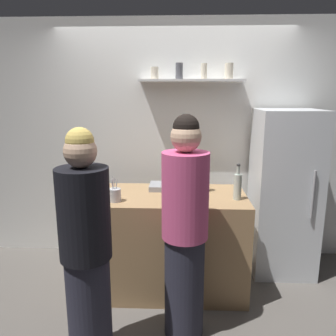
{
  "coord_description": "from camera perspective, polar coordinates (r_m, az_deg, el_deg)",
  "views": [
    {
      "loc": [
        0.08,
        -2.44,
        1.83
      ],
      "look_at": [
        -0.04,
        0.47,
        1.17
      ],
      "focal_mm": 35.59,
      "sensor_mm": 36.0,
      "label": 1
    }
  ],
  "objects": [
    {
      "name": "wine_bottle_green_glass",
      "position": [
        2.92,
        -12.97,
        -3.02
      ],
      "size": [
        0.07,
        0.07,
        0.34
      ],
      "color": "#19471E",
      "rests_on": "counter"
    },
    {
      "name": "counter",
      "position": [
        3.22,
        0.0,
        -12.42
      ],
      "size": [
        1.43,
        0.75,
        0.92
      ],
      "primitive_type": "cube",
      "color": "#9E7A51",
      "rests_on": "ground"
    },
    {
      "name": "water_bottle_plastic",
      "position": [
        3.14,
        6.14,
        -2.03
      ],
      "size": [
        0.08,
        0.08,
        0.25
      ],
      "color": "silver",
      "rests_on": "counter"
    },
    {
      "name": "back_wall_assembly",
      "position": [
        3.72,
        1.07,
        4.64
      ],
      "size": [
        4.8,
        0.32,
        2.6
      ],
      "color": "white",
      "rests_on": "ground"
    },
    {
      "name": "refrigerator",
      "position": [
        3.59,
        19.2,
        -4.04
      ],
      "size": [
        0.61,
        0.62,
        1.67
      ],
      "color": "silver",
      "rests_on": "ground"
    },
    {
      "name": "person_blonde",
      "position": [
        2.33,
        -13.83,
        -13.79
      ],
      "size": [
        0.34,
        0.34,
        1.63
      ],
      "rotation": [
        0.0,
        0.0,
        4.15
      ],
      "color": "#262633",
      "rests_on": "ground"
    },
    {
      "name": "wine_bottle_pale_glass",
      "position": [
        2.95,
        11.83,
        -3.02
      ],
      "size": [
        0.07,
        0.07,
        0.32
      ],
      "color": "#B2BFB2",
      "rests_on": "counter"
    },
    {
      "name": "baking_pan",
      "position": [
        3.22,
        -0.12,
        -3.19
      ],
      "size": [
        0.34,
        0.24,
        0.05
      ],
      "primitive_type": "cube",
      "color": "gray",
      "rests_on": "counter"
    },
    {
      "name": "person_pink_top",
      "position": [
        2.48,
        2.9,
        -10.78
      ],
      "size": [
        0.34,
        0.34,
        1.69
      ],
      "rotation": [
        0.0,
        0.0,
        4.68
      ],
      "color": "#262633",
      "rests_on": "ground"
    },
    {
      "name": "ground_plane",
      "position": [
        3.05,
        0.33,
        -24.13
      ],
      "size": [
        5.28,
        5.28,
        0.0
      ],
      "primitive_type": "plane",
      "color": "#59544F"
    },
    {
      "name": "utensil_holder",
      "position": [
        2.89,
        -9.07,
        -4.56
      ],
      "size": [
        0.1,
        0.1,
        0.22
      ],
      "color": "#B2B2B7",
      "rests_on": "counter"
    },
    {
      "name": "wine_bottle_amber_glass",
      "position": [
        2.82,
        4.59,
        -3.82
      ],
      "size": [
        0.08,
        0.08,
        0.29
      ],
      "color": "#472814",
      "rests_on": "counter"
    }
  ]
}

